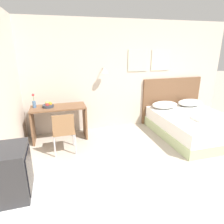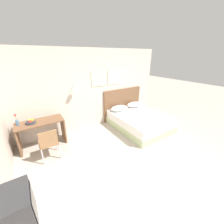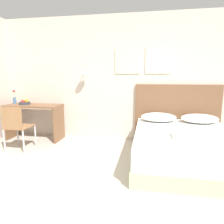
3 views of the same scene
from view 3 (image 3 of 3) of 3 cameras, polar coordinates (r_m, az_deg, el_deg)
name	(u,v)px [view 3 (image 3 of 3)]	position (r m, az deg, el deg)	size (l,w,h in m)	color
wall_back	(112,79)	(4.39, -0.09, 9.46)	(5.64, 0.31, 2.65)	beige
bed	(184,147)	(3.50, 19.82, -9.40)	(1.59, 1.97, 0.51)	#B2C693
headboard	(176,114)	(4.38, 17.94, -0.52)	(1.71, 0.06, 1.22)	brown
pillow_left	(158,117)	(4.04, 13.13, -1.44)	(0.68, 0.46, 0.17)	white
pillow_right	(199,119)	(4.16, 23.71, -1.73)	(0.68, 0.46, 0.17)	white
folded_towel_near_foot	(184,135)	(3.12, 19.88, -6.26)	(0.34, 0.34, 0.06)	white
desk	(34,115)	(4.71, -21.34, -0.89)	(1.19, 0.53, 0.77)	brown
desk_chair	(16,125)	(4.11, -25.73, -3.25)	(0.43, 0.43, 0.85)	#8E6642
fruit_bowl	(25,102)	(4.79, -23.65, 2.55)	(0.24, 0.24, 0.13)	#333842
flower_vase	(14,99)	(4.99, -26.10, 3.41)	(0.07, 0.07, 0.31)	#4C7099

